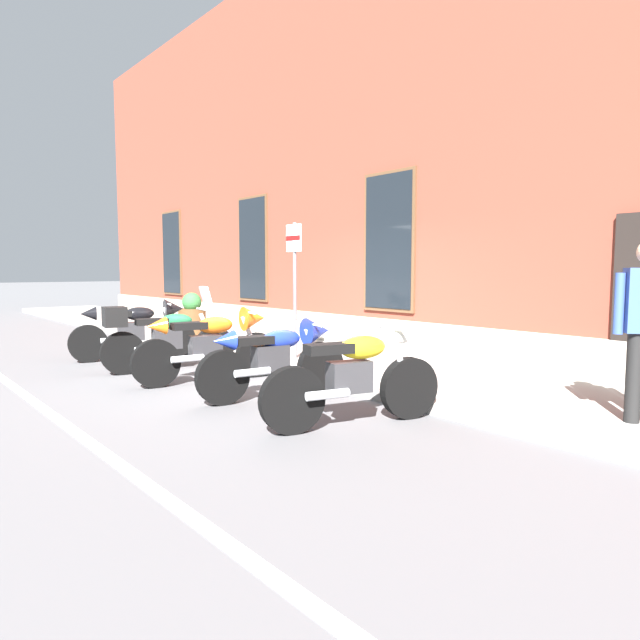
# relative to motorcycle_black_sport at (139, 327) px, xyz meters

# --- Properties ---
(ground_plane) EXTENTS (140.00, 140.00, 0.00)m
(ground_plane) POSITION_rel_motorcycle_black_sport_xyz_m (2.74, 0.93, -0.58)
(ground_plane) COLOR #4C4C4F
(sidewalk) EXTENTS (32.71, 2.66, 0.13)m
(sidewalk) POSITION_rel_motorcycle_black_sport_xyz_m (2.74, 2.26, -0.51)
(sidewalk) COLOR gray
(sidewalk) RESTS_ON ground_plane
(lane_stripe) EXTENTS (32.71, 0.12, 0.01)m
(lane_stripe) POSITION_rel_motorcycle_black_sport_xyz_m (2.74, -2.27, -0.57)
(lane_stripe) COLOR silver
(lane_stripe) RESTS_ON ground_plane
(brick_pub_facade) EXTENTS (26.71, 6.62, 8.27)m
(brick_pub_facade) POSITION_rel_motorcycle_black_sport_xyz_m (2.74, 6.85, 3.55)
(brick_pub_facade) COLOR brown
(brick_pub_facade) RESTS_ON ground_plane
(motorcycle_black_sport) EXTENTS (0.75, 2.15, 1.06)m
(motorcycle_black_sport) POSITION_rel_motorcycle_black_sport_xyz_m (0.00, 0.00, 0.00)
(motorcycle_black_sport) COLOR black
(motorcycle_black_sport) RESTS_ON ground_plane
(motorcycle_green_touring) EXTENTS (0.75, 2.10, 1.33)m
(motorcycle_green_touring) POSITION_rel_motorcycle_black_sport_xyz_m (1.41, -0.18, -0.02)
(motorcycle_green_touring) COLOR black
(motorcycle_green_touring) RESTS_ON ground_plane
(motorcycle_orange_sport) EXTENTS (0.65, 2.16, 1.06)m
(motorcycle_orange_sport) POSITION_rel_motorcycle_black_sport_xyz_m (2.66, 0.04, -0.00)
(motorcycle_orange_sport) COLOR black
(motorcycle_orange_sport) RESTS_ON ground_plane
(motorcycle_blue_sport) EXTENTS (0.62, 2.02, 0.98)m
(motorcycle_blue_sport) POSITION_rel_motorcycle_black_sport_xyz_m (4.06, 0.16, -0.03)
(motorcycle_blue_sport) COLOR black
(motorcycle_blue_sport) RESTS_ON ground_plane
(motorcycle_yellow_naked) EXTENTS (0.76, 1.98, 1.00)m
(motorcycle_yellow_naked) POSITION_rel_motorcycle_black_sport_xyz_m (5.59, 0.01, -0.08)
(motorcycle_yellow_naked) COLOR black
(motorcycle_yellow_naked) RESTS_ON ground_plane
(parking_sign) EXTENTS (0.36, 0.07, 2.23)m
(parking_sign) POSITION_rel_motorcycle_black_sport_xyz_m (2.40, 1.68, 1.01)
(parking_sign) COLOR #4C4C51
(parking_sign) RESTS_ON sidewalk
(barrel_planter) EXTENTS (0.60, 0.60, 0.99)m
(barrel_planter) POSITION_rel_motorcycle_black_sport_xyz_m (-0.91, 1.51, -0.01)
(barrel_planter) COLOR brown
(barrel_planter) RESTS_ON sidewalk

